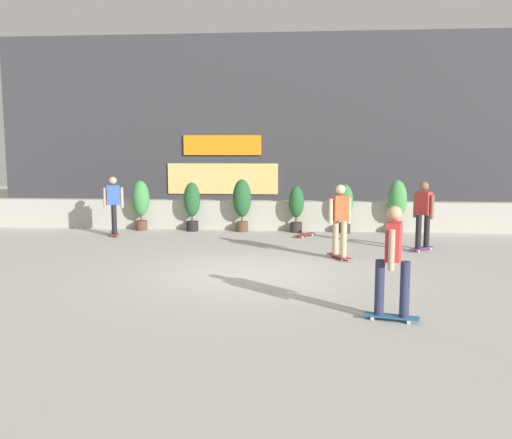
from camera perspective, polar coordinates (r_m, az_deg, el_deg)
name	(u,v)px	position (r m, az deg, el deg)	size (l,w,h in m)	color
ground_plane	(250,273)	(11.33, -0.65, -5.50)	(48.00, 48.00, 0.00)	#B2AFA8
planter_wall	(268,215)	(17.15, 1.28, 0.44)	(18.00, 0.40, 0.90)	#B2ADA3
building_backdrop	(275,128)	(21.03, 1.99, 9.36)	(20.00, 2.08, 6.50)	#38383D
potted_plant_0	(141,201)	(17.34, -11.70, 1.82)	(0.53, 0.53, 1.52)	brown
potted_plant_1	(192,203)	(16.96, -6.56, 1.69)	(0.50, 0.50, 1.47)	black
potted_plant_2	(242,201)	(16.72, -1.44, 1.90)	(0.55, 0.55, 1.58)	brown
potted_plant_3	(296,206)	(16.63, 4.15, 1.36)	(0.45, 0.45, 1.38)	#2D2823
potted_plant_4	(345,205)	(16.67, 9.05, 1.48)	(0.49, 0.49, 1.45)	#2D2823
potted_plant_5	(397,202)	(16.84, 14.23, 1.71)	(0.55, 0.55, 1.58)	brown
skater_by_wall_right	(340,218)	(12.73, 8.58, 0.16)	(0.54, 0.80, 1.70)	maroon
skater_foreground	(423,213)	(14.21, 16.73, 0.67)	(0.70, 0.71, 1.70)	#72338C
skater_far_right	(393,258)	(8.32, 13.83, -3.81)	(0.82, 0.54, 1.70)	#266699
skater_far_left	(114,203)	(16.45, -14.35, 1.63)	(0.53, 0.82, 1.70)	maroon
skateboard_near_camera	(305,234)	(15.93, 5.01, -1.54)	(0.60, 0.78, 0.08)	maroon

